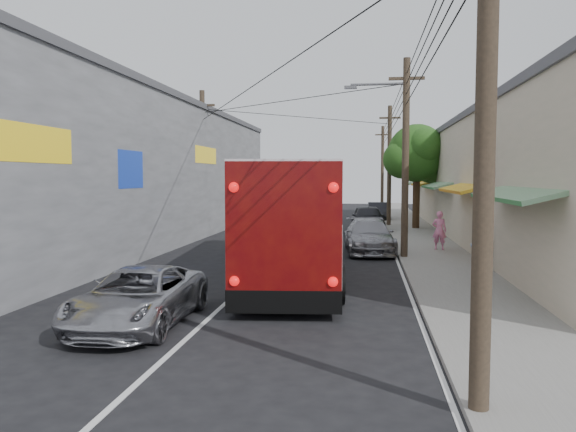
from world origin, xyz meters
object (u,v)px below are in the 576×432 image
object	(u,v)px
parked_car_mid	(368,218)
pedestrian_far	(480,248)
coach_bus	(293,218)
parked_car_far	(378,211)
parked_suv	(369,236)
pedestrian_near	(439,230)
jeepney	(138,297)

from	to	relation	value
parked_car_mid	pedestrian_far	distance (m)	14.50
coach_bus	parked_car_far	world-z (taller)	coach_bus
parked_suv	pedestrian_near	bearing A→B (deg)	4.68
jeepney	pedestrian_near	size ratio (longest dim) A/B	2.70
pedestrian_far	jeepney	bearing A→B (deg)	77.69
pedestrian_near	coach_bus	bearing A→B (deg)	64.98
parked_car_mid	parked_car_far	xyz separation A→B (m)	(0.80, 9.43, -0.13)
parked_car_mid	pedestrian_near	distance (m)	9.42
parked_suv	parked_car_far	world-z (taller)	parked_suv
coach_bus	parked_car_far	bearing A→B (deg)	76.80
jeepney	coach_bus	bearing A→B (deg)	69.65
parked_car_far	parked_suv	bearing A→B (deg)	-94.49
pedestrian_near	pedestrian_far	xyz separation A→B (m)	(0.72, -5.10, -0.12)
parked_suv	pedestrian_near	xyz separation A→B (m)	(3.08, 0.52, 0.25)
parked_car_mid	pedestrian_far	bearing A→B (deg)	-78.17
parked_suv	pedestrian_far	bearing A→B (deg)	-55.16
jeepney	pedestrian_near	world-z (taller)	pedestrian_near
parked_car_far	jeepney	bearing A→B (deg)	-102.76
parked_car_mid	jeepney	bearing A→B (deg)	-106.47
coach_bus	pedestrian_far	bearing A→B (deg)	5.24
jeepney	parked_car_mid	xyz separation A→B (m)	(5.20, 22.34, 0.17)
parked_car_far	coach_bus	bearing A→B (deg)	-99.95
jeepney	parked_suv	world-z (taller)	parked_suv
pedestrian_near	pedestrian_far	distance (m)	5.15
jeepney	parked_car_mid	distance (m)	22.94
pedestrian_near	parked_car_far	bearing A→B (deg)	-65.83
parked_suv	parked_car_far	size ratio (longest dim) A/B	1.21
coach_bus	pedestrian_near	xyz separation A→B (m)	(5.69, 6.29, -0.96)
coach_bus	parked_suv	distance (m)	6.45
parked_suv	pedestrian_far	xyz separation A→B (m)	(3.80, -4.58, 0.14)
jeepney	pedestrian_far	distance (m)	12.28
coach_bus	parked_car_far	distance (m)	24.88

